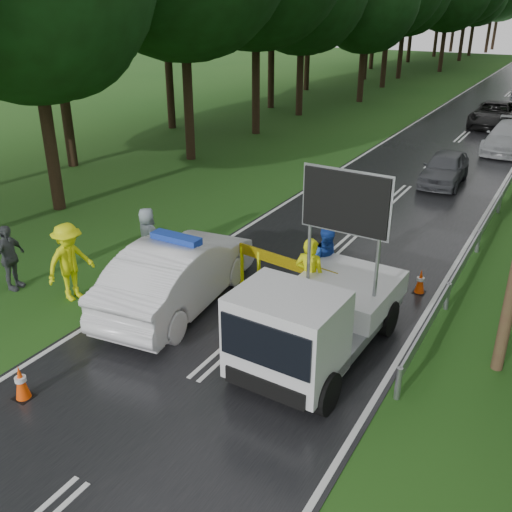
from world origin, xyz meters
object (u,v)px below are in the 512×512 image
Objects in this scene: work_truck at (314,318)px; queue_car_first at (445,168)px; police_sedan at (178,274)px; civilian at (328,264)px; queue_car_third at (494,114)px; officer at (310,278)px; barrier at (286,268)px; queue_car_second at (509,137)px.

work_truck reaches higher than queue_car_first.
civilian reaches higher than police_sedan.
civilian reaches higher than queue_car_third.
officer is at bearing -166.78° from police_sedan.
barrier is at bearing -92.20° from queue_car_third.
queue_car_third is (-0.79, 27.44, -0.31)m from work_truck.
barrier is (-1.69, 2.02, -0.12)m from work_truck.
queue_car_first is at bearing -110.22° from police_sedan.
barrier is 0.75× the size of queue_car_first.
police_sedan is 3.92m from work_truck.
officer reaches higher than queue_car_second.
officer is 19.87m from queue_car_second.
barrier is 1.49× the size of civilian.
work_truck is 2.77m from civilian.
officer reaches higher than queue_car_third.
police_sedan is 14.08m from queue_car_first.
officer is at bearing -93.15° from queue_car_first.
work_truck is 21.45m from queue_car_second.
queue_car_first is at bearing 94.88° from work_truck.
work_truck is 2.64m from barrier.
work_truck reaches higher than officer.
civilian is at bearing -94.04° from queue_car_second.
officer is (0.82, -0.38, 0.10)m from barrier.
barrier is at bearing -26.82° from officer.
police_sedan is at bearing 174.40° from work_truck.
queue_car_second is 0.94× the size of queue_car_third.
police_sedan is 27.07m from queue_car_third.
civilian is 0.38× the size of queue_car_third.
police_sedan is at bearing -137.48° from barrier.
police_sedan is 2.66× the size of officer.
police_sedan is at bearing 18.28° from officer.
civilian is at bearing 109.74° from work_truck.
barrier is at bearing -96.39° from queue_car_second.
work_truck reaches higher than barrier.
civilian is (3.05, 2.10, 0.12)m from police_sedan.
work_truck is at bearing -89.52° from queue_car_first.
police_sedan reaches higher than queue_car_third.
civilian is at bearing -90.25° from queue_car_third.
work_truck is at bearing -88.52° from queue_car_third.
police_sedan reaches higher than queue_car_second.
officer is (3.01, 1.10, 0.15)m from police_sedan.
queue_car_first is 13.20m from queue_car_third.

